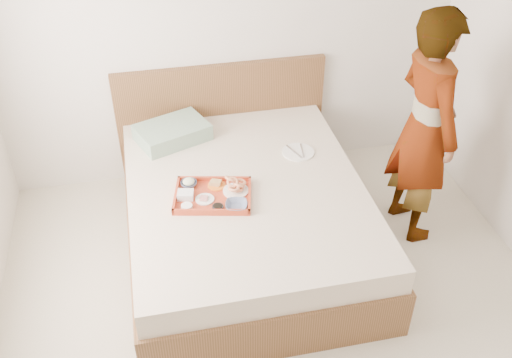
{
  "coord_description": "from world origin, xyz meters",
  "views": [
    {
      "loc": [
        -0.65,
        -2.01,
        2.87
      ],
      "look_at": [
        -0.03,
        0.9,
        0.65
      ],
      "focal_mm": 40.66,
      "sensor_mm": 36.0,
      "label": 1
    }
  ],
  "objects_px": {
    "tray": "(213,195)",
    "person": "(425,128)",
    "bed": "(246,216)",
    "dinner_plate": "(298,152)"
  },
  "relations": [
    {
      "from": "bed",
      "to": "tray",
      "type": "xyz_separation_m",
      "value": [
        -0.23,
        -0.09,
        0.29
      ]
    },
    {
      "from": "bed",
      "to": "dinner_plate",
      "type": "xyz_separation_m",
      "value": [
        0.45,
        0.3,
        0.27
      ]
    },
    {
      "from": "bed",
      "to": "person",
      "type": "height_order",
      "value": "person"
    },
    {
      "from": "bed",
      "to": "tray",
      "type": "height_order",
      "value": "tray"
    },
    {
      "from": "dinner_plate",
      "to": "person",
      "type": "xyz_separation_m",
      "value": [
        0.77,
        -0.33,
        0.3
      ]
    },
    {
      "from": "bed",
      "to": "person",
      "type": "relative_size",
      "value": 1.2
    },
    {
      "from": "tray",
      "to": "person",
      "type": "xyz_separation_m",
      "value": [
        1.45,
        0.06,
        0.28
      ]
    },
    {
      "from": "tray",
      "to": "person",
      "type": "distance_m",
      "value": 1.48
    },
    {
      "from": "bed",
      "to": "person",
      "type": "bearing_deg",
      "value": -1.21
    },
    {
      "from": "bed",
      "to": "dinner_plate",
      "type": "height_order",
      "value": "dinner_plate"
    }
  ]
}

